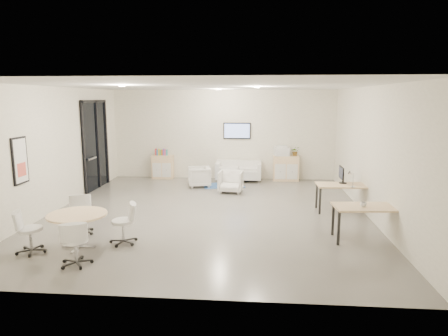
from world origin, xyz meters
The scene contains 20 objects.
room_shell centered at (0.00, 0.00, 1.60)m, with size 9.60×10.60×4.80m.
glass_door centered at (-3.95, 2.51, 1.50)m, with size 0.09×1.90×2.85m.
artwork centered at (-3.97, -1.60, 1.55)m, with size 0.05×0.54×1.04m.
wall_tv centered at (0.50, 4.46, 1.75)m, with size 0.98×0.06×0.58m.
ceiling_spots centered at (-0.20, 0.83, 3.18)m, with size 3.14×4.14×0.03m.
sideboard_left centered at (-2.20, 4.28, 0.43)m, with size 0.76×0.40×0.86m.
sideboard_right centered at (2.26, 4.26, 0.45)m, with size 0.90×0.44×0.90m.
books centered at (-2.24, 4.28, 0.97)m, with size 0.44×0.14×0.22m.
printer centered at (2.10, 4.26, 1.07)m, with size 0.56×0.48×0.36m.
loveseat centered at (0.58, 4.09, 0.33)m, with size 1.60×0.80×0.60m.
blue_rug centered at (0.11, 3.23, 0.01)m, with size 1.35×0.90×0.01m, color navy.
armchair_left centered at (-0.68, 3.04, 0.36)m, with size 0.70×0.66×0.72m, color silver.
armchair_right centered at (0.42, 2.30, 0.37)m, with size 0.72×0.68×0.74m, color silver.
desk_rear centered at (3.47, 0.38, 0.64)m, with size 1.40×0.73×0.72m.
desk_front centered at (3.53, -1.78, 0.66)m, with size 1.47×0.82×0.74m.
monitor centered at (3.43, 0.53, 0.95)m, with size 0.20×0.50×0.44m.
round_table centered at (-2.24, -2.65, 0.61)m, with size 1.14×1.14×0.69m.
meeting_chairs centered at (-2.24, -2.65, 0.41)m, with size 2.34×2.34×0.82m.
plant_cabinet centered at (2.57, 4.24, 1.02)m, with size 0.29×0.32×0.25m, color #3F7F3F.
cup centered at (3.39, -1.85, 0.80)m, with size 0.12×0.10×0.12m, color white.
Camera 1 is at (1.23, -9.86, 2.90)m, focal length 32.00 mm.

